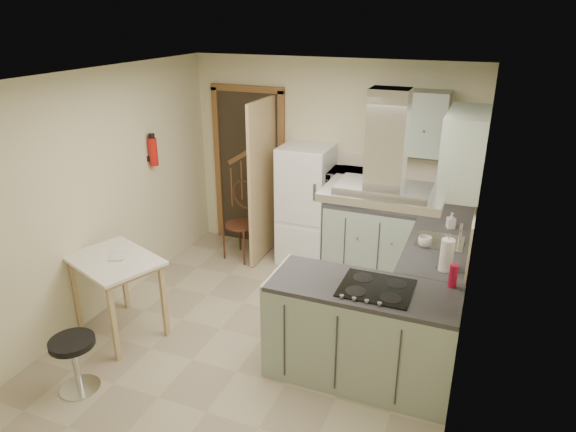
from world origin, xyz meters
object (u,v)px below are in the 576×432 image
at_px(fridge, 306,205).
at_px(extractor_hood, 383,194).
at_px(microwave, 345,183).
at_px(drop_leaf_table, 119,296).
at_px(peninsula, 361,333).
at_px(stool, 76,364).
at_px(bentwood_chair, 241,225).

relative_size(fridge, extractor_hood, 1.67).
distance_m(extractor_hood, microwave, 2.32).
xyz_separation_m(fridge, drop_leaf_table, (-1.15, -2.20, -0.34)).
relative_size(fridge, peninsula, 0.97).
relative_size(extractor_hood, microwave, 1.48).
bearing_deg(fridge, microwave, 9.15).
distance_m(peninsula, drop_leaf_table, 2.38).
height_order(peninsula, extractor_hood, extractor_hood).
bearing_deg(drop_leaf_table, stool, -54.90).
bearing_deg(peninsula, bentwood_chair, 139.22).
height_order(peninsula, microwave, microwave).
bearing_deg(stool, fridge, 72.57).
height_order(extractor_hood, bentwood_chair, extractor_hood).
distance_m(bentwood_chair, stool, 2.79).
bearing_deg(drop_leaf_table, fridge, 84.17).
relative_size(bentwood_chair, microwave, 1.51).
xyz_separation_m(drop_leaf_table, stool, (0.20, -0.83, -0.16)).
distance_m(peninsula, microwave, 2.28).
relative_size(bentwood_chair, stool, 1.84).
relative_size(peninsula, bentwood_chair, 1.69).
bearing_deg(microwave, drop_leaf_table, -140.54).
xyz_separation_m(peninsula, stool, (-2.17, -1.04, -0.20)).
bearing_deg(microwave, peninsula, -84.98).
bearing_deg(drop_leaf_table, microwave, 76.25).
bearing_deg(drop_leaf_table, peninsula, 26.92).
bearing_deg(bentwood_chair, drop_leaf_table, -88.80).
bearing_deg(peninsula, drop_leaf_table, -174.80).
height_order(stool, microwave, microwave).
distance_m(fridge, bentwood_chair, 0.87).
relative_size(fridge, bentwood_chair, 1.64).
bearing_deg(stool, peninsula, 25.61).
relative_size(drop_leaf_table, microwave, 1.43).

